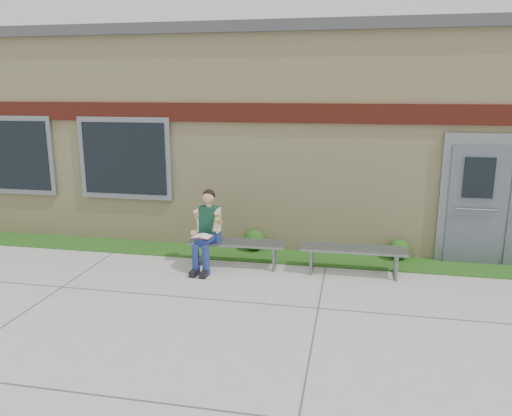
# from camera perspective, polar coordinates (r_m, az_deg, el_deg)

# --- Properties ---
(ground) EXTENTS (80.00, 80.00, 0.00)m
(ground) POSITION_cam_1_polar(r_m,az_deg,el_deg) (6.92, -1.66, -12.43)
(ground) COLOR #9E9E99
(ground) RESTS_ON ground
(grass_strip) EXTENTS (16.00, 0.80, 0.02)m
(grass_strip) POSITION_cam_1_polar(r_m,az_deg,el_deg) (9.28, 1.91, -5.49)
(grass_strip) COLOR #204913
(grass_strip) RESTS_ON ground
(school_building) EXTENTS (16.20, 6.22, 4.20)m
(school_building) POSITION_cam_1_polar(r_m,az_deg,el_deg) (12.17, 4.60, 9.07)
(school_building) COLOR beige
(school_building) RESTS_ON ground
(bench_left) EXTENTS (1.69, 0.52, 0.44)m
(bench_left) POSITION_cam_1_polar(r_m,az_deg,el_deg) (8.72, -2.21, -4.50)
(bench_left) COLOR slate
(bench_left) RESTS_ON ground
(bench_right) EXTENTS (1.73, 0.49, 0.45)m
(bench_right) POSITION_cam_1_polar(r_m,az_deg,el_deg) (8.50, 11.08, -5.15)
(bench_right) COLOR slate
(bench_right) RESTS_ON ground
(girl) EXTENTS (0.50, 0.85, 1.36)m
(girl) POSITION_cam_1_polar(r_m,az_deg,el_deg) (8.55, -5.66, -2.39)
(girl) COLOR #161655
(girl) RESTS_ON ground
(shrub_mid) EXTENTS (0.40, 0.40, 0.40)m
(shrub_mid) POSITION_cam_1_polar(r_m,az_deg,el_deg) (9.52, -0.19, -3.68)
(shrub_mid) COLOR #204913
(shrub_mid) RESTS_ON grass_strip
(shrub_east) EXTENTS (0.38, 0.38, 0.38)m
(shrub_east) POSITION_cam_1_polar(r_m,az_deg,el_deg) (9.39, 16.00, -4.52)
(shrub_east) COLOR #204913
(shrub_east) RESTS_ON grass_strip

